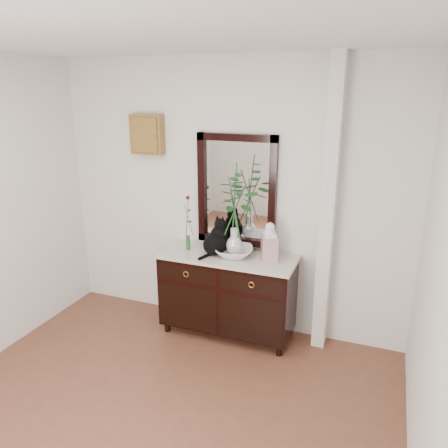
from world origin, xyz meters
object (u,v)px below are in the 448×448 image
at_px(cat, 216,237).
at_px(lotus_bowl, 234,252).
at_px(ginger_jar, 270,241).
at_px(sideboard, 228,291).

bearing_deg(cat, lotus_bowl, 19.65).
bearing_deg(cat, ginger_jar, 18.43).
bearing_deg(sideboard, lotus_bowl, 7.81).
bearing_deg(sideboard, ginger_jar, 1.68).
bearing_deg(sideboard, cat, 179.69).
height_order(cat, lotus_bowl, cat).
relative_size(sideboard, ginger_jar, 3.44).
bearing_deg(lotus_bowl, ginger_jar, 0.57).
relative_size(sideboard, cat, 3.75).
height_order(sideboard, ginger_jar, ginger_jar).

